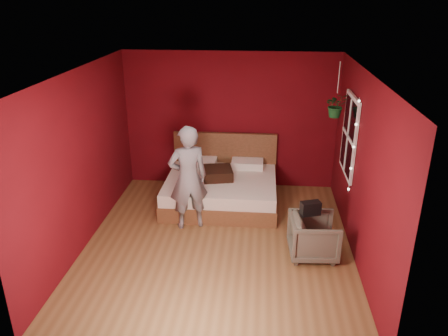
% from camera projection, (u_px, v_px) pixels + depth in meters
% --- Properties ---
extents(floor, '(4.50, 4.50, 0.00)m').
position_uv_depth(floor, '(218.00, 243.00, 6.70)').
color(floor, brown).
rests_on(floor, ground).
extents(room_walls, '(4.04, 4.54, 2.62)m').
position_uv_depth(room_walls, '(218.00, 139.00, 6.06)').
color(room_walls, '#5C0911').
rests_on(room_walls, ground).
extents(window, '(0.05, 0.97, 1.27)m').
position_uv_depth(window, '(349.00, 136.00, 6.79)').
color(window, white).
rests_on(window, room_walls).
extents(fairy_lights, '(0.04, 0.04, 1.45)m').
position_uv_depth(fairy_lights, '(354.00, 147.00, 6.31)').
color(fairy_lights, silver).
rests_on(fairy_lights, room_walls).
extents(bed, '(1.97, 1.68, 1.09)m').
position_uv_depth(bed, '(222.00, 187.00, 7.94)').
color(bed, brown).
rests_on(bed, ground).
extents(person, '(0.73, 0.61, 1.71)m').
position_uv_depth(person, '(188.00, 178.00, 6.88)').
color(person, slate).
rests_on(person, ground).
extents(armchair, '(0.73, 0.71, 0.62)m').
position_uv_depth(armchair, '(314.00, 237.00, 6.28)').
color(armchair, '#5D594A').
rests_on(armchair, ground).
extents(handbag, '(0.31, 0.22, 0.20)m').
position_uv_depth(handbag, '(310.00, 208.00, 6.21)').
color(handbag, black).
rests_on(handbag, armchair).
extents(throw_pillow, '(0.60, 0.60, 0.18)m').
position_uv_depth(throw_pillow, '(218.00, 173.00, 7.75)').
color(throw_pillow, black).
rests_on(throw_pillow, bed).
extents(hanging_plant, '(0.39, 0.35, 0.88)m').
position_uv_depth(hanging_plant, '(336.00, 105.00, 6.88)').
color(hanging_plant, silver).
rests_on(hanging_plant, room_walls).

